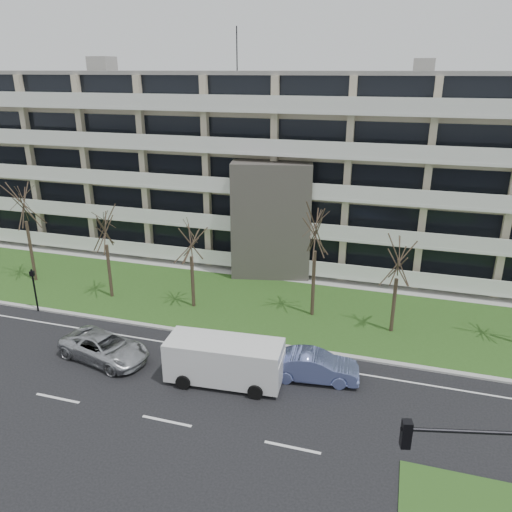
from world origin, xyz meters
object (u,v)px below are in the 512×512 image
(silver_pickup, at_px, (105,347))
(white_van, at_px, (226,358))
(traffic_signal, at_px, (500,477))
(blue_sedan, at_px, (314,366))
(pedestrian_signal, at_px, (34,285))

(silver_pickup, height_order, white_van, white_van)
(white_van, relative_size, traffic_signal, 1.08)
(blue_sedan, bearing_deg, white_van, 102.11)
(white_van, relative_size, pedestrian_signal, 2.02)
(blue_sedan, distance_m, traffic_signal, 11.84)
(silver_pickup, relative_size, white_van, 0.87)
(silver_pickup, distance_m, white_van, 7.32)
(blue_sedan, relative_size, white_van, 0.76)
(traffic_signal, xyz_separation_m, pedestrian_signal, (-26.68, 11.30, -1.77))
(silver_pickup, bearing_deg, pedestrian_signal, 75.71)
(silver_pickup, xyz_separation_m, blue_sedan, (11.65, 1.48, 0.03))
(silver_pickup, xyz_separation_m, traffic_signal, (18.93, -7.38, 2.97))
(white_van, xyz_separation_m, traffic_signal, (11.64, -7.33, 2.31))
(traffic_signal, bearing_deg, pedestrian_signal, 143.82)
(white_van, distance_m, traffic_signal, 13.95)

